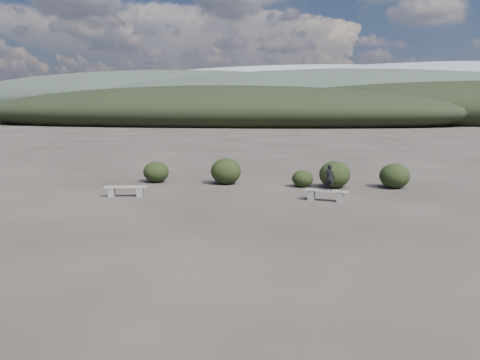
# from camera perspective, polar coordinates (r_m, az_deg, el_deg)

# --- Properties ---
(ground) EXTENTS (1200.00, 1200.00, 0.00)m
(ground) POSITION_cam_1_polar(r_m,az_deg,el_deg) (13.24, -4.98, -6.89)
(ground) COLOR #2E2824
(ground) RESTS_ON ground
(bench_left) EXTENTS (1.75, 0.78, 0.43)m
(bench_left) POSITION_cam_1_polar(r_m,az_deg,el_deg) (19.59, -13.77, -1.24)
(bench_left) COLOR slate
(bench_left) RESTS_ON ground
(bench_right) EXTENTS (1.74, 0.64, 0.42)m
(bench_right) POSITION_cam_1_polar(r_m,az_deg,el_deg) (18.44, 10.42, -1.75)
(bench_right) COLOR slate
(bench_right) RESTS_ON ground
(seated_person) EXTENTS (0.42, 0.33, 1.02)m
(seated_person) POSITION_cam_1_polar(r_m,az_deg,el_deg) (18.31, 10.84, 0.31)
(seated_person) COLOR black
(seated_person) RESTS_ON bench_right
(shrub_a) EXTENTS (1.24, 1.24, 1.01)m
(shrub_a) POSITION_cam_1_polar(r_m,az_deg,el_deg) (23.15, -10.20, 0.98)
(shrub_a) COLOR black
(shrub_a) RESTS_ON ground
(shrub_b) EXTENTS (1.45, 1.45, 1.24)m
(shrub_b) POSITION_cam_1_polar(r_m,az_deg,el_deg) (22.21, -1.72, 1.08)
(shrub_b) COLOR black
(shrub_b) RESTS_ON ground
(shrub_c) EXTENTS (0.98, 0.98, 0.78)m
(shrub_c) POSITION_cam_1_polar(r_m,az_deg,el_deg) (21.61, 7.65, 0.18)
(shrub_c) COLOR black
(shrub_c) RESTS_ON ground
(shrub_d) EXTENTS (1.40, 1.40, 1.22)m
(shrub_d) POSITION_cam_1_polar(r_m,az_deg,el_deg) (21.57, 11.47, 0.66)
(shrub_d) COLOR black
(shrub_d) RESTS_ON ground
(shrub_e) EXTENTS (1.34, 1.34, 1.12)m
(shrub_e) POSITION_cam_1_polar(r_m,az_deg,el_deg) (22.17, 18.33, 0.48)
(shrub_e) COLOR black
(shrub_e) RESTS_ON ground
(mountain_ridges) EXTENTS (500.00, 400.00, 56.00)m
(mountain_ridges) POSITION_cam_1_polar(r_m,az_deg,el_deg) (351.54, 9.81, 9.70)
(mountain_ridges) COLOR black
(mountain_ridges) RESTS_ON ground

